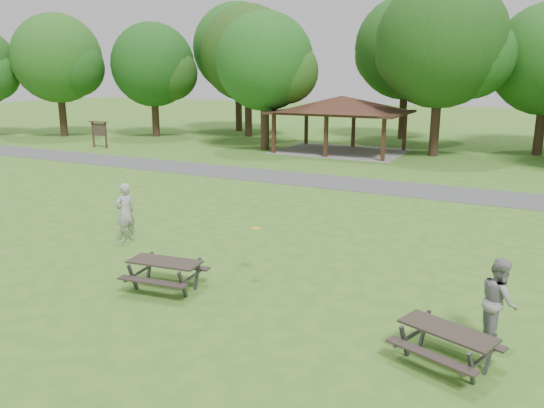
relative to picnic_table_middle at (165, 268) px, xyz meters
The scene contains 16 objects.
ground 0.75m from the picnic_table_middle, 125.56° to the left, with size 160.00×160.00×0.00m, color #3E7120.
asphalt_path 14.41m from the picnic_table_middle, 91.13° to the left, with size 120.00×3.20×0.02m, color #4A4A4C.
pavilion 24.89m from the picnic_table_middle, 99.96° to the left, with size 8.60×7.01×3.76m.
notice_board 27.39m from the picnic_table_middle, 137.79° to the left, with size 1.60×0.30×1.88m.
tree_row_a 36.45m from the picnic_table_middle, 141.50° to the left, with size 7.56×7.20×9.97m.
tree_row_b 33.87m from the picnic_table_middle, 129.28° to the left, with size 7.14×6.80×9.28m.
tree_row_c 33.20m from the picnic_table_middle, 115.74° to the left, with size 8.19×7.80×10.67m.
tree_row_d 25.24m from the picnic_table_middle, 111.87° to the left, with size 6.93×6.60×9.27m.
tree_row_e 26.23m from the picnic_table_middle, 85.91° to the left, with size 8.40×8.00×11.02m.
tree_deep_a 37.71m from the picnic_table_middle, 117.56° to the left, with size 8.40×8.00×11.38m.
tree_deep_b 34.08m from the picnic_table_middle, 93.74° to the left, with size 8.40×8.00×11.13m.
picnic_table_middle is the anchor object (origin of this frame).
picnic_table_far 6.80m from the picnic_table_middle, ahead, with size 2.06×1.85×0.74m.
frisbee_in_flight 2.50m from the picnic_table_middle, 48.79° to the left, with size 0.35×0.35×0.02m.
frisbee_thrower 4.40m from the picnic_table_middle, 144.27° to the left, with size 0.69×0.45×1.89m, color #A4A4A7.
frisbee_catcher 7.58m from the picnic_table_middle, ahead, with size 0.85×0.66×1.75m, color gray.
Camera 1 is at (8.21, -10.12, 5.24)m, focal length 35.00 mm.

